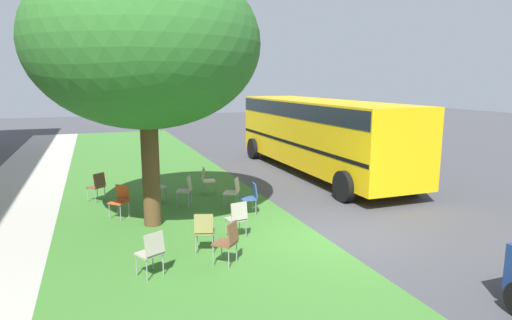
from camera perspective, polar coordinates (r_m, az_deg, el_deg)
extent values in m
plane|color=#424247|center=(10.62, 9.90, -9.78)|extent=(80.00, 80.00, 0.00)
cube|color=#3D752D|center=(9.50, -7.43, -12.16)|extent=(48.00, 6.00, 0.01)
cylinder|color=brown|center=(11.17, -13.62, -0.47)|extent=(0.44, 0.44, 3.17)
ellipsoid|color=#2D6B28|center=(11.02, -14.28, 14.52)|extent=(5.49, 5.49, 4.06)
cube|color=beige|center=(12.64, -3.28, -4.28)|extent=(0.56, 0.56, 0.04)
cube|color=beige|center=(12.55, -2.49, -3.26)|extent=(0.39, 0.27, 0.40)
cylinder|color=gray|center=(12.91, -3.83, -5.03)|extent=(0.02, 0.02, 0.42)
cylinder|color=gray|center=(12.57, -4.21, -5.46)|extent=(0.02, 0.02, 0.42)
cylinder|color=gray|center=(12.84, -2.34, -5.11)|extent=(0.02, 0.02, 0.42)
cylinder|color=gray|center=(12.50, -2.69, -5.54)|extent=(0.02, 0.02, 0.42)
cube|color=#ADA393|center=(8.57, -13.77, -11.78)|extent=(0.55, 0.56, 0.04)
cube|color=#ADA393|center=(8.34, -13.14, -10.60)|extent=(0.26, 0.39, 0.40)
cylinder|color=gray|center=(8.88, -13.35, -12.55)|extent=(0.02, 0.02, 0.42)
cylinder|color=gray|center=(8.70, -15.36, -13.13)|extent=(0.02, 0.02, 0.42)
cylinder|color=gray|center=(8.62, -12.04, -13.22)|extent=(0.02, 0.02, 0.42)
cylinder|color=gray|center=(8.44, -14.09, -13.84)|extent=(0.02, 0.02, 0.42)
cube|color=brown|center=(14.18, -20.20, -3.30)|extent=(0.58, 0.58, 0.04)
cube|color=brown|center=(13.99, -19.78, -2.45)|extent=(0.32, 0.36, 0.40)
cylinder|color=gray|center=(14.47, -20.03, -3.96)|extent=(0.02, 0.02, 0.42)
cylinder|color=gray|center=(14.25, -21.14, -4.25)|extent=(0.02, 0.02, 0.42)
cylinder|color=gray|center=(14.21, -19.14, -4.15)|extent=(0.02, 0.02, 0.42)
cylinder|color=gray|center=(13.99, -20.25, -4.45)|extent=(0.02, 0.02, 0.42)
cube|color=#ADA393|center=(12.97, -9.44, -4.03)|extent=(0.54, 0.53, 0.04)
cube|color=#ADA393|center=(12.88, -8.69, -3.01)|extent=(0.40, 0.23, 0.40)
cylinder|color=gray|center=(13.23, -9.97, -4.78)|extent=(0.02, 0.02, 0.42)
cylinder|color=gray|center=(12.90, -10.32, -5.19)|extent=(0.02, 0.02, 0.42)
cylinder|color=gray|center=(13.17, -8.52, -4.82)|extent=(0.02, 0.02, 0.42)
cylinder|color=gray|center=(12.83, -8.83, -5.23)|extent=(0.02, 0.02, 0.42)
cube|color=#C64C1E|center=(12.19, -17.51, -5.30)|extent=(0.58, 0.58, 0.04)
cube|color=#C64C1E|center=(12.27, -17.04, -4.02)|extent=(0.33, 0.35, 0.40)
cylinder|color=gray|center=(12.24, -18.61, -6.41)|extent=(0.02, 0.02, 0.42)
cylinder|color=gray|center=(12.02, -17.30, -6.65)|extent=(0.02, 0.02, 0.42)
cylinder|color=gray|center=(12.49, -17.60, -6.03)|extent=(0.02, 0.02, 0.42)
cylinder|color=gray|center=(12.27, -16.29, -6.25)|extent=(0.02, 0.02, 0.42)
cube|color=olive|center=(9.52, -6.75, -9.28)|extent=(0.51, 0.52, 0.04)
cube|color=olive|center=(9.27, -6.86, -8.25)|extent=(0.21, 0.41, 0.40)
cylinder|color=gray|center=(9.74, -5.57, -10.22)|extent=(0.02, 0.02, 0.42)
cylinder|color=gray|center=(9.77, -7.71, -10.21)|extent=(0.02, 0.02, 0.42)
cylinder|color=gray|center=(9.43, -5.69, -10.94)|extent=(0.02, 0.02, 0.42)
cylinder|color=gray|center=(9.45, -7.90, -10.92)|extent=(0.02, 0.02, 0.42)
cube|color=#ADA393|center=(13.61, -12.74, -3.47)|extent=(0.54, 0.55, 0.04)
cube|color=#ADA393|center=(13.70, -13.20, -2.36)|extent=(0.25, 0.40, 0.40)
cylinder|color=gray|center=(13.43, -12.93, -4.67)|extent=(0.02, 0.02, 0.42)
cylinder|color=gray|center=(13.62, -11.67, -4.41)|extent=(0.02, 0.02, 0.42)
cylinder|color=gray|center=(13.71, -13.73, -4.40)|extent=(0.02, 0.02, 0.42)
cylinder|color=gray|center=(13.90, -12.48, -4.15)|extent=(0.02, 0.02, 0.42)
cube|color=beige|center=(14.18, -6.17, -2.72)|extent=(0.46, 0.45, 0.04)
cube|color=beige|center=(14.10, -6.91, -1.81)|extent=(0.41, 0.13, 0.40)
cylinder|color=gray|center=(14.08, -5.37, -3.75)|extent=(0.02, 0.02, 0.42)
cylinder|color=gray|center=(14.42, -5.58, -3.42)|extent=(0.02, 0.02, 0.42)
cylinder|color=gray|center=(14.03, -6.74, -3.83)|extent=(0.02, 0.02, 0.42)
cylinder|color=gray|center=(14.38, -6.92, -3.48)|extent=(0.02, 0.02, 0.42)
cube|color=#ADA393|center=(10.28, -2.66, -7.72)|extent=(0.46, 0.47, 0.04)
cube|color=#ADA393|center=(10.05, -2.21, -6.70)|extent=(0.14, 0.41, 0.40)
cylinder|color=gray|center=(10.57, -2.18, -8.51)|extent=(0.02, 0.02, 0.42)
cylinder|color=gray|center=(10.43, -3.97, -8.80)|extent=(0.02, 0.02, 0.42)
cylinder|color=gray|center=(10.29, -1.31, -9.05)|extent=(0.02, 0.02, 0.42)
cylinder|color=gray|center=(10.13, -3.14, -9.36)|extent=(0.02, 0.02, 0.42)
cube|color=brown|center=(8.85, -4.09, -10.77)|extent=(0.58, 0.58, 0.04)
cube|color=brown|center=(8.69, -3.04, -9.47)|extent=(0.35, 0.34, 0.40)
cylinder|color=gray|center=(9.16, -4.52, -11.57)|extent=(0.02, 0.02, 0.42)
cylinder|color=gray|center=(8.86, -5.61, -12.36)|extent=(0.02, 0.02, 0.42)
cylinder|color=gray|center=(9.02, -2.56, -11.91)|extent=(0.02, 0.02, 0.42)
cylinder|color=gray|center=(8.72, -3.60, -12.72)|extent=(0.02, 0.02, 0.42)
cube|color=#335184|center=(11.99, -1.04, -5.08)|extent=(0.45, 0.43, 0.04)
cube|color=#335184|center=(11.97, -0.21, -3.91)|extent=(0.40, 0.12, 0.40)
cylinder|color=gray|center=(12.18, -2.03, -5.96)|extent=(0.02, 0.02, 0.42)
cylinder|color=gray|center=(11.84, -1.61, -6.43)|extent=(0.02, 0.02, 0.42)
cylinder|color=gray|center=(12.26, -0.48, -5.84)|extent=(0.02, 0.02, 0.42)
cylinder|color=gray|center=(11.93, -0.02, -6.30)|extent=(0.02, 0.02, 0.42)
cube|color=yellow|center=(17.28, 8.17, 3.59)|extent=(10.40, 2.44, 2.50)
cube|color=black|center=(17.33, 8.14, 2.44)|extent=(10.30, 2.46, 0.12)
cube|color=black|center=(17.20, 8.24, 6.56)|extent=(10.30, 2.46, 0.56)
cylinder|color=black|center=(20.54, -0.36, 1.51)|extent=(0.96, 0.28, 0.96)
cylinder|color=black|center=(21.53, 5.96, 1.86)|extent=(0.96, 0.28, 0.96)
cylinder|color=black|center=(13.45, 11.46, -3.40)|extent=(0.96, 0.28, 0.96)
cylinder|color=black|center=(14.91, 19.72, -2.46)|extent=(0.96, 0.28, 0.96)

